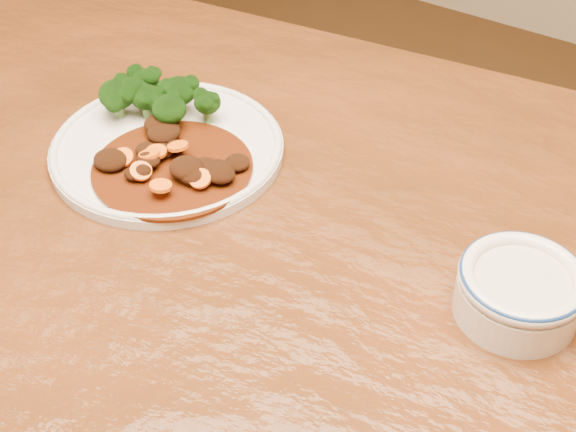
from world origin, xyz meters
The scene contains 5 objects.
dining_table centered at (0.00, 0.00, 0.67)m, with size 1.60×1.08×0.75m.
dinner_plate centered at (-0.22, 0.09, 0.76)m, with size 0.26×0.26×0.02m.
broccoli_florets centered at (-0.26, 0.13, 0.79)m, with size 0.13×0.09×0.05m.
mince_stew centered at (-0.18, 0.06, 0.77)m, with size 0.17×0.17×0.03m.
dip_bowl centered at (0.20, 0.07, 0.78)m, with size 0.11×0.11×0.05m.
Camera 1 is at (0.30, -0.45, 1.30)m, focal length 50.00 mm.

